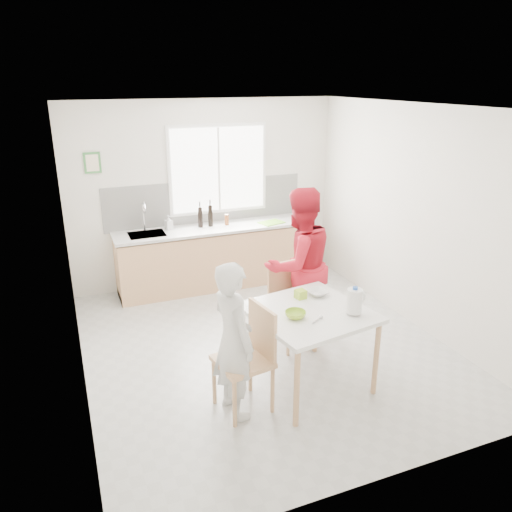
% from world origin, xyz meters
% --- Properties ---
extents(ground, '(4.50, 4.50, 0.00)m').
position_xyz_m(ground, '(0.00, 0.00, 0.00)').
color(ground, '#B7B7B2').
rests_on(ground, ground).
extents(room_shell, '(4.50, 4.50, 4.50)m').
position_xyz_m(room_shell, '(0.00, 0.00, 1.64)').
color(room_shell, silver).
rests_on(room_shell, ground).
extents(window, '(1.50, 0.06, 1.30)m').
position_xyz_m(window, '(0.20, 2.23, 1.70)').
color(window, white).
rests_on(window, room_shell).
extents(backsplash, '(3.00, 0.02, 0.65)m').
position_xyz_m(backsplash, '(0.00, 2.24, 1.23)').
color(backsplash, white).
rests_on(backsplash, room_shell).
extents(picture_frame, '(0.22, 0.03, 0.28)m').
position_xyz_m(picture_frame, '(-1.55, 2.23, 1.90)').
color(picture_frame, '#3D8642').
rests_on(picture_frame, room_shell).
extents(kitchen_counter, '(2.84, 0.64, 1.37)m').
position_xyz_m(kitchen_counter, '(-0.00, 1.95, 0.42)').
color(kitchen_counter, '#DDA977').
rests_on(kitchen_counter, ground).
extents(dining_table, '(1.24, 1.24, 0.83)m').
position_xyz_m(dining_table, '(0.11, -0.87, 0.75)').
color(dining_table, white).
rests_on(dining_table, ground).
extents(chair_left, '(0.54, 0.54, 1.02)m').
position_xyz_m(chair_left, '(-0.55, -0.98, 0.56)').
color(chair_left, '#DDA977').
rests_on(chair_left, ground).
extents(chair_far, '(0.52, 0.52, 0.97)m').
position_xyz_m(chair_far, '(0.32, -0.00, 0.53)').
color(chair_far, '#DDA977').
rests_on(chair_far, ground).
extents(person_white, '(0.44, 0.60, 1.50)m').
position_xyz_m(person_white, '(-0.72, -1.01, 0.75)').
color(person_white, silver).
rests_on(person_white, ground).
extents(person_red, '(0.99, 0.83, 1.83)m').
position_xyz_m(person_red, '(0.47, 0.08, 0.92)').
color(person_red, red).
rests_on(person_red, ground).
extents(bowl_green, '(0.23, 0.23, 0.06)m').
position_xyz_m(bowl_green, '(-0.08, -0.96, 0.86)').
color(bowl_green, '#96C42D').
rests_on(bowl_green, dining_table).
extents(bowl_white, '(0.25, 0.25, 0.05)m').
position_xyz_m(bowl_white, '(0.36, -0.58, 0.86)').
color(bowl_white, silver).
rests_on(bowl_white, dining_table).
extents(milk_jug, '(0.21, 0.15, 0.26)m').
position_xyz_m(milk_jug, '(0.47, -1.10, 0.97)').
color(milk_jug, white).
rests_on(milk_jug, dining_table).
extents(green_box, '(0.12, 0.12, 0.09)m').
position_xyz_m(green_box, '(0.16, -0.58, 0.88)').
color(green_box, '#A4D130').
rests_on(green_box, dining_table).
extents(spoon, '(0.15, 0.09, 0.01)m').
position_xyz_m(spoon, '(0.07, -1.10, 0.84)').
color(spoon, '#A5A5AA').
rests_on(spoon, dining_table).
extents(cutting_board, '(0.40, 0.33, 0.01)m').
position_xyz_m(cutting_board, '(0.88, 1.82, 0.93)').
color(cutting_board, '#77CA2E').
rests_on(cutting_board, kitchen_counter).
extents(wine_bottle_a, '(0.07, 0.07, 0.32)m').
position_xyz_m(wine_bottle_a, '(-0.01, 2.00, 1.08)').
color(wine_bottle_a, black).
rests_on(wine_bottle_a, kitchen_counter).
extents(wine_bottle_b, '(0.07, 0.07, 0.30)m').
position_xyz_m(wine_bottle_b, '(-0.16, 2.01, 1.07)').
color(wine_bottle_b, black).
rests_on(wine_bottle_b, kitchen_counter).
extents(jar_amber, '(0.06, 0.06, 0.16)m').
position_xyz_m(jar_amber, '(0.23, 1.97, 1.00)').
color(jar_amber, brown).
rests_on(jar_amber, kitchen_counter).
extents(soap_bottle, '(0.11, 0.11, 0.20)m').
position_xyz_m(soap_bottle, '(-0.61, 2.06, 1.02)').
color(soap_bottle, '#999999').
rests_on(soap_bottle, kitchen_counter).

